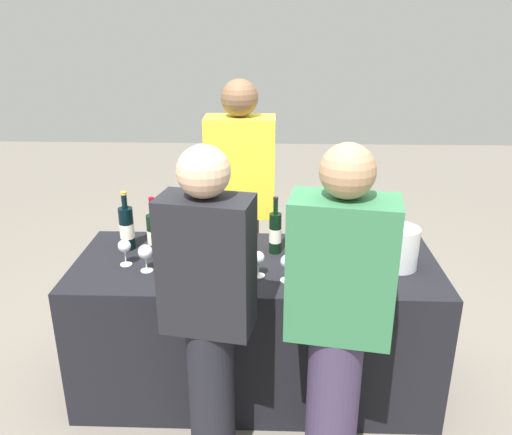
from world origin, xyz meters
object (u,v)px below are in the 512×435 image
wine_bottle_0 (127,228)px  wine_bottle_3 (367,238)px  wine_bottle_1 (154,234)px  ice_bucket (398,248)px  wine_glass_0 (124,247)px  wine_glass_1 (145,253)px  server_pouring (241,203)px  menu_board (346,256)px  wine_glass_5 (343,251)px  guest_1 (338,318)px  wine_glass_2 (258,259)px  wine_glass_4 (307,256)px  wine_bottle_2 (275,233)px  wine_glass_3 (287,263)px  guest_0 (209,311)px

wine_bottle_0 → wine_bottle_3: (1.30, -0.08, -0.01)m
wine_bottle_1 → ice_bucket: size_ratio=1.50×
wine_bottle_0 → wine_glass_0: wine_bottle_0 is taller
wine_glass_0 → wine_glass_1: size_ratio=0.98×
server_pouring → menu_board: bearing=-155.4°
wine_glass_5 → guest_1: bearing=-98.6°
wine_glass_2 → wine_glass_5: bearing=10.4°
wine_glass_4 → wine_glass_5: bearing=16.2°
wine_bottle_0 → wine_bottle_2: size_ratio=1.04×
wine_glass_3 → menu_board: (0.46, 1.16, -0.51)m
wine_glass_2 → wine_bottle_1: bearing=156.7°
wine_bottle_2 → menu_board: 1.11m
wine_glass_1 → server_pouring: (0.43, 0.74, 0.01)m
wine_glass_5 → server_pouring: (-0.56, 0.69, 0.01)m
wine_bottle_2 → wine_glass_0: wine_bottle_2 is taller
wine_glass_0 → wine_glass_4: bearing=-4.7°
guest_0 → menu_board: guest_0 is taller
guest_1 → wine_glass_2: bearing=134.9°
wine_bottle_2 → wine_glass_0: 0.80m
wine_glass_1 → wine_glass_5: wine_glass_5 is taller
wine_bottle_0 → server_pouring: 0.76m
guest_0 → menu_board: bearing=73.3°
wine_glass_5 → guest_1: size_ratio=0.09×
wine_glass_3 → wine_glass_5: size_ratio=0.94×
wine_glass_1 → guest_1: 1.05m
wine_glass_2 → wine_bottle_0: bearing=157.3°
wine_bottle_0 → wine_glass_4: wine_bottle_0 is taller
wine_bottle_2 → menu_board: (0.52, 0.83, -0.53)m
wine_bottle_1 → ice_bucket: 1.29m
wine_glass_2 → wine_bottle_2: bearing=73.5°
wine_glass_3 → menu_board: wine_glass_3 is taller
wine_glass_0 → guest_1: bearing=-29.5°
wine_glass_2 → wine_glass_4: 0.24m
server_pouring → guest_0: bearing=87.0°
wine_glass_4 → wine_bottle_2: bearing=121.5°
wine_bottle_2 → wine_bottle_3: (0.49, -0.05, -0.00)m
wine_bottle_2 → ice_bucket: size_ratio=1.47×
wine_bottle_0 → wine_bottle_2: bearing=-1.6°
wine_glass_0 → ice_bucket: ice_bucket is taller
wine_glass_1 → wine_bottle_0: bearing=121.3°
wine_glass_2 → wine_glass_5: wine_glass_5 is taller
wine_bottle_2 → wine_bottle_3: 0.49m
wine_bottle_2 → wine_glass_2: bearing=-106.5°
wine_glass_2 → menu_board: (0.60, 1.11, -0.50)m
wine_glass_0 → wine_glass_4: (0.93, -0.08, 0.00)m
wine_glass_0 → ice_bucket: bearing=1.1°
wine_bottle_2 → wine_glass_0: size_ratio=2.26×
wine_bottle_3 → wine_glass_3: 0.51m
wine_bottle_2 → guest_0: (-0.28, -0.73, -0.05)m
guest_0 → menu_board: size_ratio=2.12×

